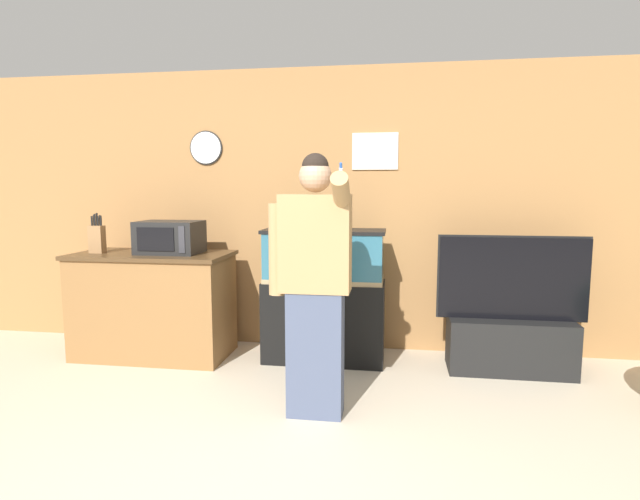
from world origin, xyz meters
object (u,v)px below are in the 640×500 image
microwave (170,237)px  tv_on_stand (510,332)px  counter_island (154,304)px  aquarium_on_stand (324,295)px  knife_block (97,238)px  person_standing (314,282)px

microwave → tv_on_stand: microwave is taller
counter_island → aquarium_on_stand: size_ratio=1.19×
microwave → counter_island: bearing=-176.1°
microwave → knife_block: bearing=-173.6°
aquarium_on_stand → person_standing: size_ratio=0.67×
person_standing → counter_island: bearing=149.2°
knife_block → microwave: bearing=6.4°
knife_block → aquarium_on_stand: size_ratio=0.31×
aquarium_on_stand → knife_block: bearing=-175.7°
counter_island → tv_on_stand: bearing=1.0°
counter_island → knife_block: (-0.48, -0.06, 0.60)m
microwave → tv_on_stand: size_ratio=0.45×
counter_island → aquarium_on_stand: (1.53, 0.09, 0.11)m
microwave → person_standing: size_ratio=0.31×
knife_block → tv_on_stand: bearing=1.9°
aquarium_on_stand → tv_on_stand: (1.55, -0.04, -0.24)m
aquarium_on_stand → person_standing: bearing=-85.4°
microwave → person_standing: person_standing is taller
knife_block → counter_island: bearing=7.3°
tv_on_stand → microwave: bearing=-179.2°
tv_on_stand → person_standing: bearing=-145.2°
person_standing → microwave: bearing=145.9°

